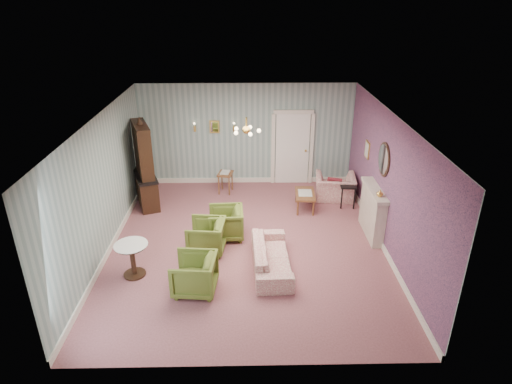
{
  "coord_description": "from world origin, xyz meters",
  "views": [
    {
      "loc": [
        0.02,
        -8.43,
        5.18
      ],
      "look_at": [
        0.2,
        0.4,
        1.1
      ],
      "focal_mm": 30.81,
      "sensor_mm": 36.0,
      "label": 1
    }
  ],
  "objects_px": {
    "dresser": "(144,163)",
    "pedestal_table": "(133,260)",
    "sofa_chintz": "(272,253)",
    "wingback_chair": "(335,183)",
    "olive_chair_b": "(206,235)",
    "coffee_table": "(305,201)",
    "olive_chair_c": "(226,222)",
    "olive_chair_a": "(194,273)",
    "fireplace": "(373,212)",
    "side_table_black": "(347,196)"
  },
  "relations": [
    {
      "from": "coffee_table",
      "to": "side_table_black",
      "type": "bearing_deg",
      "value": 6.13
    },
    {
      "from": "olive_chair_b",
      "to": "pedestal_table",
      "type": "height_order",
      "value": "olive_chair_b"
    },
    {
      "from": "olive_chair_c",
      "to": "wingback_chair",
      "type": "bearing_deg",
      "value": 121.55
    },
    {
      "from": "fireplace",
      "to": "pedestal_table",
      "type": "distance_m",
      "value": 5.34
    },
    {
      "from": "sofa_chintz",
      "to": "wingback_chair",
      "type": "xyz_separation_m",
      "value": [
        1.88,
        3.23,
        0.09
      ]
    },
    {
      "from": "olive_chair_b",
      "to": "wingback_chair",
      "type": "height_order",
      "value": "wingback_chair"
    },
    {
      "from": "dresser",
      "to": "pedestal_table",
      "type": "relative_size",
      "value": 3.22
    },
    {
      "from": "olive_chair_a",
      "to": "olive_chair_b",
      "type": "height_order",
      "value": "olive_chair_a"
    },
    {
      "from": "side_table_black",
      "to": "sofa_chintz",
      "type": "bearing_deg",
      "value": -127.36
    },
    {
      "from": "coffee_table",
      "to": "pedestal_table",
      "type": "height_order",
      "value": "pedestal_table"
    },
    {
      "from": "sofa_chintz",
      "to": "fireplace",
      "type": "bearing_deg",
      "value": -62.81
    },
    {
      "from": "dresser",
      "to": "fireplace",
      "type": "height_order",
      "value": "dresser"
    },
    {
      "from": "olive_chair_b",
      "to": "olive_chair_a",
      "type": "bearing_deg",
      "value": 1.15
    },
    {
      "from": "dresser",
      "to": "side_table_black",
      "type": "xyz_separation_m",
      "value": [
        5.26,
        -0.28,
        -0.85
      ]
    },
    {
      "from": "olive_chair_b",
      "to": "side_table_black",
      "type": "relative_size",
      "value": 1.28
    },
    {
      "from": "side_table_black",
      "to": "pedestal_table",
      "type": "distance_m",
      "value": 5.7
    },
    {
      "from": "wingback_chair",
      "to": "coffee_table",
      "type": "bearing_deg",
      "value": 39.54
    },
    {
      "from": "olive_chair_a",
      "to": "wingback_chair",
      "type": "height_order",
      "value": "wingback_chair"
    },
    {
      "from": "pedestal_table",
      "to": "olive_chair_c",
      "type": "bearing_deg",
      "value": 39.69
    },
    {
      "from": "side_table_black",
      "to": "olive_chair_b",
      "type": "bearing_deg",
      "value": -149.11
    },
    {
      "from": "dresser",
      "to": "pedestal_table",
      "type": "bearing_deg",
      "value": -103.41
    },
    {
      "from": "sofa_chintz",
      "to": "wingback_chair",
      "type": "height_order",
      "value": "wingback_chair"
    },
    {
      "from": "olive_chair_b",
      "to": "wingback_chair",
      "type": "distance_m",
      "value": 4.13
    },
    {
      "from": "dresser",
      "to": "pedestal_table",
      "type": "xyz_separation_m",
      "value": [
        0.4,
        -3.25,
        -0.8
      ]
    },
    {
      "from": "coffee_table",
      "to": "pedestal_table",
      "type": "distance_m",
      "value": 4.7
    },
    {
      "from": "sofa_chintz",
      "to": "dresser",
      "type": "relative_size",
      "value": 0.8
    },
    {
      "from": "olive_chair_c",
      "to": "coffee_table",
      "type": "bearing_deg",
      "value": 122.17
    },
    {
      "from": "olive_chair_c",
      "to": "pedestal_table",
      "type": "relative_size",
      "value": 1.1
    },
    {
      "from": "sofa_chintz",
      "to": "wingback_chair",
      "type": "distance_m",
      "value": 3.74
    },
    {
      "from": "olive_chair_c",
      "to": "olive_chair_a",
      "type": "bearing_deg",
      "value": -17.06
    },
    {
      "from": "olive_chair_b",
      "to": "olive_chair_c",
      "type": "bearing_deg",
      "value": 151.18
    },
    {
      "from": "olive_chair_a",
      "to": "olive_chair_b",
      "type": "xyz_separation_m",
      "value": [
        0.11,
        1.41,
        -0.01
      ]
    },
    {
      "from": "pedestal_table",
      "to": "wingback_chair",
      "type": "bearing_deg",
      "value": 36.55
    },
    {
      "from": "coffee_table",
      "to": "wingback_chair",
      "type": "bearing_deg",
      "value": 33.06
    },
    {
      "from": "fireplace",
      "to": "side_table_black",
      "type": "height_order",
      "value": "fireplace"
    },
    {
      "from": "olive_chair_b",
      "to": "pedestal_table",
      "type": "distance_m",
      "value": 1.63
    },
    {
      "from": "olive_chair_a",
      "to": "dresser",
      "type": "bearing_deg",
      "value": -151.29
    },
    {
      "from": "olive_chair_b",
      "to": "fireplace",
      "type": "xyz_separation_m",
      "value": [
        3.74,
        0.64,
        0.19
      ]
    },
    {
      "from": "sofa_chintz",
      "to": "coffee_table",
      "type": "distance_m",
      "value": 2.84
    },
    {
      "from": "fireplace",
      "to": "side_table_black",
      "type": "distance_m",
      "value": 1.5
    },
    {
      "from": "olive_chair_c",
      "to": "dresser",
      "type": "xyz_separation_m",
      "value": [
        -2.16,
        1.79,
        0.76
      ]
    },
    {
      "from": "sofa_chintz",
      "to": "pedestal_table",
      "type": "relative_size",
      "value": 2.59
    },
    {
      "from": "sofa_chintz",
      "to": "side_table_black",
      "type": "bearing_deg",
      "value": -39.36
    },
    {
      "from": "olive_chair_c",
      "to": "wingback_chair",
      "type": "height_order",
      "value": "wingback_chair"
    },
    {
      "from": "olive_chair_c",
      "to": "side_table_black",
      "type": "xyz_separation_m",
      "value": [
        3.1,
        1.51,
        -0.09
      ]
    },
    {
      "from": "wingback_chair",
      "to": "pedestal_table",
      "type": "distance_m",
      "value": 5.75
    },
    {
      "from": "dresser",
      "to": "coffee_table",
      "type": "distance_m",
      "value": 4.26
    },
    {
      "from": "coffee_table",
      "to": "pedestal_table",
      "type": "bearing_deg",
      "value": -142.67
    },
    {
      "from": "sofa_chintz",
      "to": "side_table_black",
      "type": "height_order",
      "value": "sofa_chintz"
    },
    {
      "from": "sofa_chintz",
      "to": "dresser",
      "type": "xyz_separation_m",
      "value": [
        -3.14,
        3.06,
        0.79
      ]
    }
  ]
}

